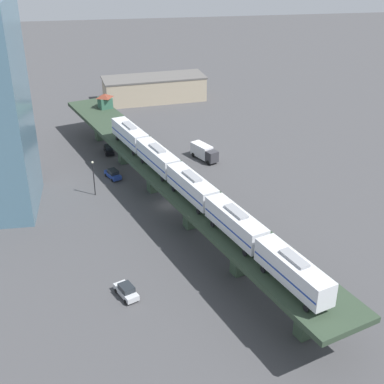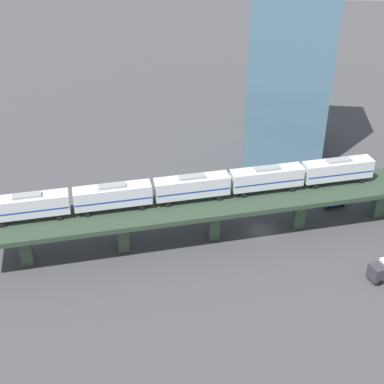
{
  "view_description": "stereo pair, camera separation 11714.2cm",
  "coord_description": "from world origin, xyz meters",
  "px_view_note": "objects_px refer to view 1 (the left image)",
  "views": [
    {
      "loc": [
        -8.56,
        -84.61,
        46.69
      ],
      "look_at": [
        2.64,
        -11.64,
        8.49
      ],
      "focal_mm": 50.0,
      "sensor_mm": 36.0,
      "label": 1
    },
    {
      "loc": [
        75.71,
        -3.43,
        52.26
      ],
      "look_at": [
        2.64,
        -11.64,
        8.49
      ],
      "focal_mm": 50.0,
      "sensor_mm": 36.0,
      "label": 2
    }
  ],
  "objects_px": {
    "signal_hut": "(105,100)",
    "delivery_truck": "(204,152)",
    "subway_train": "(192,186)",
    "street_lamp": "(94,175)",
    "street_car_blue": "(113,174)",
    "warehouse_building": "(154,89)",
    "street_car_silver": "(126,291)",
    "street_car_black": "(109,149)"
  },
  "relations": [
    {
      "from": "signal_hut",
      "to": "street_car_silver",
      "type": "height_order",
      "value": "signal_hut"
    },
    {
      "from": "street_car_silver",
      "to": "subway_train",
      "type": "bearing_deg",
      "value": 50.15
    },
    {
      "from": "subway_train",
      "to": "street_lamp",
      "type": "relative_size",
      "value": 8.61
    },
    {
      "from": "signal_hut",
      "to": "street_car_blue",
      "type": "relative_size",
      "value": 0.87
    },
    {
      "from": "street_car_black",
      "to": "delivery_truck",
      "type": "xyz_separation_m",
      "value": [
        20.18,
        -6.52,
        0.82
      ]
    },
    {
      "from": "subway_train",
      "to": "street_car_silver",
      "type": "xyz_separation_m",
      "value": [
        -11.19,
        -13.41,
        -8.59
      ]
    },
    {
      "from": "subway_train",
      "to": "delivery_truck",
      "type": "height_order",
      "value": "subway_train"
    },
    {
      "from": "street_car_silver",
      "to": "delivery_truck",
      "type": "bearing_deg",
      "value": 67.29
    },
    {
      "from": "street_car_blue",
      "to": "warehouse_building",
      "type": "relative_size",
      "value": 0.16
    },
    {
      "from": "street_car_silver",
      "to": "street_lamp",
      "type": "distance_m",
      "value": 31.67
    },
    {
      "from": "delivery_truck",
      "to": "street_car_black",
      "type": "bearing_deg",
      "value": 162.09
    },
    {
      "from": "signal_hut",
      "to": "delivery_truck",
      "type": "height_order",
      "value": "signal_hut"
    },
    {
      "from": "street_car_black",
      "to": "street_lamp",
      "type": "xyz_separation_m",
      "value": [
        -2.88,
        -19.7,
        3.17
      ]
    },
    {
      "from": "street_car_blue",
      "to": "street_lamp",
      "type": "relative_size",
      "value": 0.68
    },
    {
      "from": "subway_train",
      "to": "street_car_silver",
      "type": "bearing_deg",
      "value": -129.85
    },
    {
      "from": "street_lamp",
      "to": "warehouse_building",
      "type": "distance_m",
      "value": 58.73
    },
    {
      "from": "street_car_black",
      "to": "subway_train",
      "type": "bearing_deg",
      "value": -71.13
    },
    {
      "from": "street_car_black",
      "to": "street_car_silver",
      "type": "bearing_deg",
      "value": -88.18
    },
    {
      "from": "street_car_silver",
      "to": "street_car_black",
      "type": "height_order",
      "value": "same"
    },
    {
      "from": "street_car_blue",
      "to": "delivery_truck",
      "type": "distance_m",
      "value": 20.62
    },
    {
      "from": "street_car_blue",
      "to": "delivery_truck",
      "type": "relative_size",
      "value": 0.64
    },
    {
      "from": "delivery_truck",
      "to": "warehouse_building",
      "type": "xyz_separation_m",
      "value": [
        -6.79,
        43.25,
        1.65
      ]
    },
    {
      "from": "subway_train",
      "to": "delivery_truck",
      "type": "xyz_separation_m",
      "value": [
        7.37,
        30.95,
        -7.77
      ]
    },
    {
      "from": "street_car_black",
      "to": "street_lamp",
      "type": "distance_m",
      "value": 20.16
    },
    {
      "from": "subway_train",
      "to": "street_car_blue",
      "type": "bearing_deg",
      "value": 116.45
    },
    {
      "from": "street_car_silver",
      "to": "street_lamp",
      "type": "bearing_deg",
      "value": 98.21
    },
    {
      "from": "subway_train",
      "to": "signal_hut",
      "type": "xyz_separation_m",
      "value": [
        -13.0,
        48.06,
        -0.74
      ]
    },
    {
      "from": "subway_train",
      "to": "delivery_truck",
      "type": "distance_m",
      "value": 32.75
    },
    {
      "from": "subway_train",
      "to": "street_car_blue",
      "type": "height_order",
      "value": "subway_train"
    },
    {
      "from": "street_car_silver",
      "to": "street_lamp",
      "type": "xyz_separation_m",
      "value": [
        -4.5,
        31.19,
        3.17
      ]
    },
    {
      "from": "signal_hut",
      "to": "delivery_truck",
      "type": "xyz_separation_m",
      "value": [
        20.37,
        -17.11,
        -7.03
      ]
    },
    {
      "from": "street_car_black",
      "to": "delivery_truck",
      "type": "relative_size",
      "value": 0.62
    },
    {
      "from": "subway_train",
      "to": "street_lamp",
      "type": "height_order",
      "value": "subway_train"
    },
    {
      "from": "signal_hut",
      "to": "street_lamp",
      "type": "height_order",
      "value": "signal_hut"
    },
    {
      "from": "delivery_truck",
      "to": "signal_hut",
      "type": "bearing_deg",
      "value": 139.97
    },
    {
      "from": "subway_train",
      "to": "signal_hut",
      "type": "relative_size",
      "value": 14.54
    },
    {
      "from": "signal_hut",
      "to": "street_lamp",
      "type": "relative_size",
      "value": 0.59
    },
    {
      "from": "street_car_blue",
      "to": "warehouse_building",
      "type": "xyz_separation_m",
      "value": [
        12.79,
        49.65,
        2.47
      ]
    },
    {
      "from": "subway_train",
      "to": "street_car_silver",
      "type": "height_order",
      "value": "subway_train"
    },
    {
      "from": "street_car_silver",
      "to": "warehouse_building",
      "type": "relative_size",
      "value": 0.16
    },
    {
      "from": "subway_train",
      "to": "street_car_black",
      "type": "bearing_deg",
      "value": 108.87
    },
    {
      "from": "street_car_blue",
      "to": "street_lamp",
      "type": "xyz_separation_m",
      "value": [
        -3.47,
        -6.78,
        3.17
      ]
    }
  ]
}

